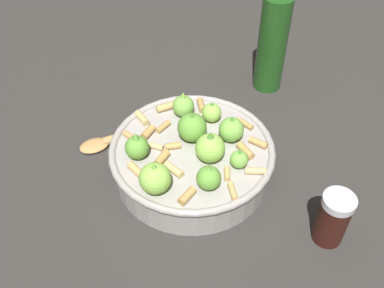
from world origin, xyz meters
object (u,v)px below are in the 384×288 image
cooking_pan (192,156)px  wooden_spoon (128,135)px  pepper_shaker (333,218)px  olive_oil_bottle (273,41)px

cooking_pan → wooden_spoon: bearing=-73.2°
pepper_shaker → olive_oil_bottle: bearing=-120.5°
cooking_pan → pepper_shaker: (-0.08, 0.22, 0.01)m
cooking_pan → wooden_spoon: size_ratio=1.31×
cooking_pan → pepper_shaker: cooking_pan is taller
olive_oil_bottle → wooden_spoon: 0.33m
pepper_shaker → wooden_spoon: pepper_shaker is taller
cooking_pan → olive_oil_bottle: bearing=-159.8°
olive_oil_bottle → cooking_pan: bearing=20.2°
pepper_shaker → wooden_spoon: bearing=-71.1°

